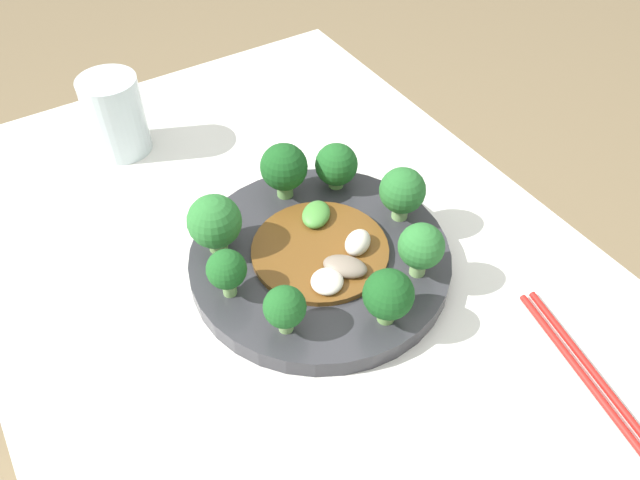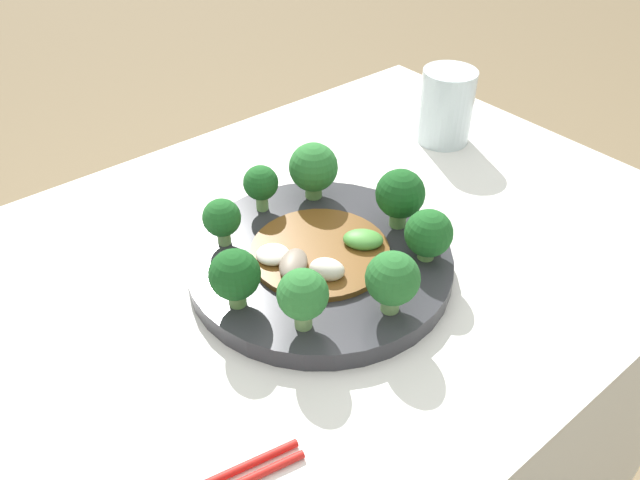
# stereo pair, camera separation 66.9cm
# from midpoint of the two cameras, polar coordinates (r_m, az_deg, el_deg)

# --- Properties ---
(table) EXTENTS (0.98, 0.65, 0.74)m
(table) POSITION_cam_midpoint_polar(r_m,az_deg,el_deg) (0.95, -19.63, -26.73)
(table) COLOR silver
(table) RESTS_ON ground_plane
(plate) EXTENTS (0.29, 0.29, 0.02)m
(plate) POSITION_cam_midpoint_polar(r_m,az_deg,el_deg) (0.62, -26.01, -13.44)
(plate) COLOR #333338
(plate) RESTS_ON table
(broccoli_south) EXTENTS (0.04, 0.04, 0.06)m
(broccoli_south) POSITION_cam_midpoint_polar(r_m,az_deg,el_deg) (0.61, -37.62, -14.56)
(broccoli_south) COLOR #89B76B
(broccoli_south) RESTS_ON plate
(broccoli_northeast) EXTENTS (0.05, 0.05, 0.07)m
(broccoli_northeast) POSITION_cam_midpoint_polar(r_m,az_deg,el_deg) (0.52, -18.12, -14.28)
(broccoli_northeast) COLOR #89B76B
(broccoli_northeast) RESTS_ON plate
(broccoli_southwest) EXTENTS (0.06, 0.06, 0.07)m
(broccoli_southwest) POSITION_cam_midpoint_polar(r_m,az_deg,el_deg) (0.64, -36.71, -9.20)
(broccoli_southwest) COLOR #7AAD5B
(broccoli_southwest) RESTS_ON plate
(broccoli_east) EXTENTS (0.05, 0.05, 0.06)m
(broccoli_east) POSITION_cam_midpoint_polar(r_m,az_deg,el_deg) (0.51, -24.06, -20.01)
(broccoli_east) COLOR #7AAD5B
(broccoli_east) RESTS_ON plate
(broccoli_northwest) EXTENTS (0.05, 0.05, 0.06)m
(broccoli_northwest) POSITION_cam_midpoint_polar(r_m,az_deg,el_deg) (0.64, -22.51, -2.75)
(broccoli_northwest) COLOR #7AAD5B
(broccoli_northwest) RESTS_ON plate
(broccoli_north) EXTENTS (0.05, 0.05, 0.07)m
(broccoli_north) POSITION_cam_midpoint_polar(r_m,az_deg,el_deg) (0.57, -17.31, -6.62)
(broccoli_north) COLOR #89B76B
(broccoli_north) RESTS_ON plate
(broccoli_west) EXTENTS (0.06, 0.06, 0.07)m
(broccoli_west) POSITION_cam_midpoint_polar(r_m,az_deg,el_deg) (0.65, -28.29, -3.21)
(broccoli_west) COLOR #70A356
(broccoli_west) RESTS_ON plate
(broccoli_southeast) EXTENTS (0.04, 0.04, 0.06)m
(broccoli_southeast) POSITION_cam_midpoint_polar(r_m,az_deg,el_deg) (0.56, -34.41, -19.57)
(broccoli_southeast) COLOR #89B76B
(broccoli_southeast) RESTS_ON plate
(stirfry_center) EXTENTS (0.15, 0.15, 0.02)m
(stirfry_center) POSITION_cam_midpoint_polar(r_m,az_deg,el_deg) (0.60, -26.07, -12.73)
(stirfry_center) COLOR brown
(stirfry_center) RESTS_ON plate
(drinking_glass) EXTENTS (0.08, 0.08, 0.11)m
(drinking_glass) POSITION_cam_midpoint_polar(r_m,az_deg,el_deg) (0.85, -39.02, 2.98)
(drinking_glass) COLOR silver
(drinking_glass) RESTS_ON table
(chopsticks) EXTENTS (0.22, 0.06, 0.01)m
(chopsticks) POSITION_cam_midpoint_polar(r_m,az_deg,el_deg) (0.51, 0.26, -30.17)
(chopsticks) COLOR red
(chopsticks) RESTS_ON table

